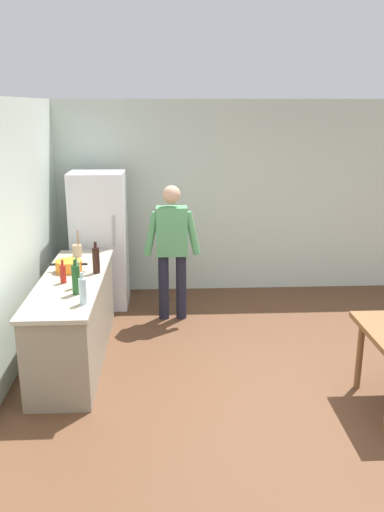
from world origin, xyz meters
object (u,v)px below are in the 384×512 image
(cooking_pot, at_px, (69,266))
(bottle_water_clear, at_px, (83,291))
(bottle_sauce_red, at_px, (63,274))
(person, at_px, (172,244))
(utensil_jar, at_px, (77,250))
(refrigerator, at_px, (100,240))
(bottle_wine_green, at_px, (76,279))
(bottle_vinegar_tall, at_px, (77,274))
(bottle_wine_dark, at_px, (96,260))

(cooking_pot, bearing_deg, bottle_water_clear, -72.94)
(bottle_sauce_red, bearing_deg, person, 46.75)
(utensil_jar, bearing_deg, person, 11.48)
(refrigerator, bearing_deg, bottle_water_clear, -86.76)
(bottle_wine_green, relative_size, bottle_vinegar_tall, 1.06)
(bottle_water_clear, bearing_deg, person, 65.27)
(person, distance_m, cooking_pot, 1.37)
(bottle_wine_green, bearing_deg, person, 58.58)
(refrigerator, bearing_deg, bottle_wine_green, -89.20)
(refrigerator, xyz_separation_m, bottle_water_clear, (0.13, -2.33, 0.13))
(bottle_wine_dark, height_order, bottle_sauce_red, bottle_wine_dark)
(bottle_wine_green, distance_m, bottle_water_clear, 0.29)
(utensil_jar, bearing_deg, refrigerator, 77.79)
(bottle_wine_dark, bearing_deg, refrigerator, 95.45)
(utensil_jar, height_order, bottle_water_clear, utensil_jar)
(bottle_sauce_red, height_order, bottle_water_clear, bottle_water_clear)
(refrigerator, bearing_deg, bottle_wine_dark, -84.55)
(cooking_pot, distance_m, bottle_wine_dark, 0.32)
(utensil_jar, bearing_deg, cooking_pot, -89.85)
(refrigerator, distance_m, utensil_jar, 0.80)
(bottle_sauce_red, bearing_deg, bottle_wine_dark, 46.72)
(bottle_wine_green, bearing_deg, utensil_jar, 98.78)
(bottle_wine_dark, relative_size, bottle_water_clear, 1.13)
(bottle_wine_green, relative_size, bottle_sauce_red, 1.42)
(refrigerator, xyz_separation_m, utensil_jar, (-0.17, -0.78, 0.08))
(bottle_sauce_red, bearing_deg, cooking_pot, 91.73)
(bottle_vinegar_tall, bearing_deg, cooking_pot, 108.85)
(utensil_jar, xyz_separation_m, bottle_sauce_red, (0.01, -0.95, 0.02))
(cooking_pot, bearing_deg, refrigerator, 82.95)
(bottle_water_clear, bearing_deg, cooking_pot, 107.06)
(refrigerator, distance_m, bottle_wine_green, 2.07)
(bottle_wine_green, bearing_deg, bottle_wine_dark, 80.57)
(utensil_jar, bearing_deg, bottle_vinegar_tall, -80.73)
(person, height_order, cooking_pot, person)
(person, bearing_deg, cooking_pot, -144.38)
(bottle_sauce_red, bearing_deg, utensil_jar, 90.77)
(person, height_order, bottle_wine_dark, person)
(refrigerator, relative_size, bottle_wine_dark, 5.29)
(utensil_jar, relative_size, bottle_wine_green, 0.94)
(bottle_water_clear, bearing_deg, bottle_wine_dark, 89.78)
(bottle_wine_green, xyz_separation_m, bottle_vinegar_tall, (-0.02, 0.19, -0.01))
(refrigerator, distance_m, person, 1.10)
(utensil_jar, distance_m, bottle_wine_green, 1.30)
(person, relative_size, utensil_jar, 5.31)
(refrigerator, bearing_deg, utensil_jar, -102.21)
(refrigerator, height_order, person, refrigerator)
(refrigerator, distance_m, bottle_vinegar_tall, 1.88)
(bottle_vinegar_tall, bearing_deg, utensil_jar, 99.27)
(bottle_water_clear, bearing_deg, bottle_wine_green, 111.03)
(bottle_wine_dark, bearing_deg, bottle_wine_green, -99.43)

